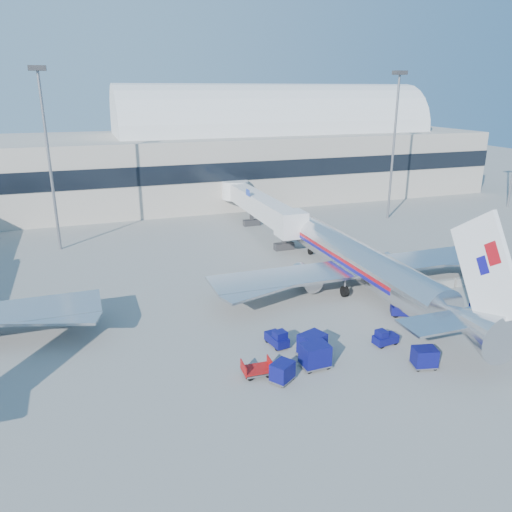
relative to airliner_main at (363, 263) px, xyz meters
name	(u,v)px	position (x,y,z in m)	size (l,w,h in m)	color
ground	(291,322)	(-10.00, -4.51, -2.93)	(260.00, 260.00, 0.00)	gray
terminal	(97,163)	(-23.60, 51.46, 4.60)	(170.00, 28.15, 21.00)	#B2AA9E
airliner_main	(363,263)	(0.00, 0.00, 0.00)	(32.00, 37.26, 12.07)	silver
jetbridge_near	(256,203)	(-2.40, 26.30, 1.00)	(4.40, 27.50, 6.25)	silver
mast_west	(46,134)	(-30.00, 25.49, 11.87)	(2.00, 1.20, 22.60)	slate
mast_east	(395,125)	(20.00, 25.49, 11.87)	(2.00, 1.20, 22.60)	slate
barrier_near	(441,285)	(8.00, -2.51, -2.48)	(3.00, 0.55, 0.90)	#9E9E96
barrier_mid	(466,281)	(11.30, -2.51, -2.48)	(3.00, 0.55, 0.90)	#9E9E96
barrier_far	(491,277)	(14.60, -2.51, -2.48)	(3.00, 0.55, 0.90)	#9E9E96
tug_lead	(385,338)	(-4.44, -11.00, -2.32)	(2.14, 1.24, 1.33)	#0B0C54
tug_right	(403,308)	(0.30, -6.80, -2.20)	(2.75, 2.19, 1.60)	#0B0C54
tug_left	(277,338)	(-12.80, -8.26, -2.26)	(1.48, 2.40, 1.47)	#0B0C54
cart_train_a	(312,344)	(-10.80, -10.59, -1.95)	(2.48, 2.18, 1.82)	#0B0C54
cart_train_b	(315,355)	(-11.37, -12.29, -1.92)	(2.21, 1.72, 1.89)	#0B0C54
cart_train_c	(282,371)	(-14.40, -13.24, -2.13)	(2.12, 2.02, 1.49)	#0B0C54
cart_solo_near	(424,357)	(-3.63, -15.01, -2.08)	(2.06, 1.74, 1.58)	#0B0C54
cart_solo_far	(483,314)	(5.91, -10.58, -1.97)	(2.31, 1.94, 1.79)	#0B0C54
cart_open_red	(257,370)	(-15.83, -11.90, -2.51)	(2.20, 1.59, 0.57)	slate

